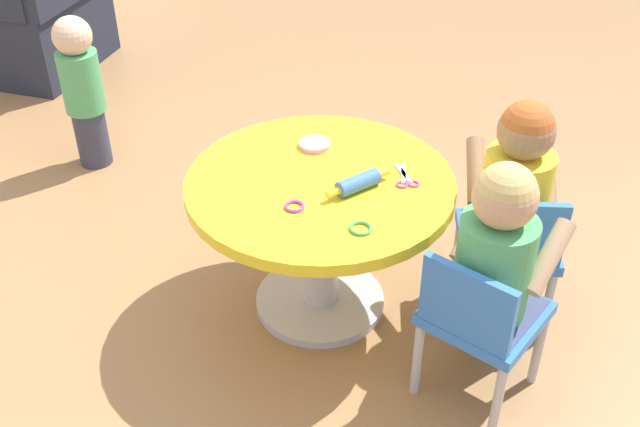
% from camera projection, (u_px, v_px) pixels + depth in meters
% --- Properties ---
extents(ground_plane, '(10.00, 10.00, 0.00)m').
position_uv_depth(ground_plane, '(320.00, 303.00, 2.61)').
color(ground_plane, '#9E7247').
extents(craft_table, '(0.83, 0.83, 0.51)m').
position_uv_depth(craft_table, '(320.00, 214.00, 2.39)').
color(craft_table, silver).
rests_on(craft_table, ground).
extents(child_chair_left, '(0.38, 0.38, 0.54)m').
position_uv_depth(child_chair_left, '(480.00, 318.00, 2.11)').
color(child_chair_left, '#B7B7BC').
rests_on(child_chair_left, ground).
extents(seated_child_left, '(0.41, 0.36, 0.51)m').
position_uv_depth(seated_child_left, '(497.00, 247.00, 2.01)').
color(seated_child_left, '#3F4772').
rests_on(seated_child_left, ground).
extents(child_chair_right, '(0.38, 0.38, 0.54)m').
position_uv_depth(child_chair_right, '(509.00, 246.00, 2.38)').
color(child_chair_right, '#B7B7BC').
rests_on(child_chair_right, ground).
extents(seated_child_right, '(0.41, 0.36, 0.51)m').
position_uv_depth(seated_child_right, '(517.00, 178.00, 2.28)').
color(seated_child_right, '#3F4772').
rests_on(seated_child_right, ground).
extents(armchair_dark, '(0.77, 0.78, 0.85)m').
position_uv_depth(armchair_dark, '(30.00, 12.00, 4.02)').
color(armchair_dark, '#232838').
rests_on(armchair_dark, ground).
extents(toddler_standing, '(0.17, 0.17, 0.67)m').
position_uv_depth(toddler_standing, '(83.00, 88.00, 3.16)').
color(toddler_standing, '#33384C').
rests_on(toddler_standing, ground).
extents(rolling_pin, '(0.20, 0.15, 0.05)m').
position_uv_depth(rolling_pin, '(358.00, 183.00, 2.26)').
color(rolling_pin, '#3F72CC').
rests_on(rolling_pin, craft_table).
extents(craft_scissors, '(0.14, 0.11, 0.01)m').
position_uv_depth(craft_scissors, '(406.00, 180.00, 2.31)').
color(craft_scissors, silver).
rests_on(craft_scissors, craft_table).
extents(playdough_blob_0, '(0.10, 0.10, 0.02)m').
position_uv_depth(playdough_blob_0, '(315.00, 145.00, 2.48)').
color(playdough_blob_0, pink).
rests_on(playdough_blob_0, craft_table).
extents(cookie_cutter_0, '(0.06, 0.06, 0.01)m').
position_uv_depth(cookie_cutter_0, '(294.00, 206.00, 2.19)').
color(cookie_cutter_0, '#D83FA5').
rests_on(cookie_cutter_0, craft_table).
extents(cookie_cutter_1, '(0.07, 0.07, 0.01)m').
position_uv_depth(cookie_cutter_1, '(361.00, 228.00, 2.11)').
color(cookie_cutter_1, '#4CB259').
rests_on(cookie_cutter_1, craft_table).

